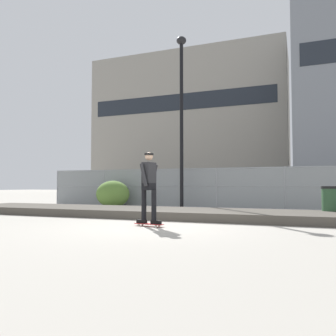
# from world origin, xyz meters

# --- Properties ---
(ground_plane) EXTENTS (120.00, 120.00, 0.00)m
(ground_plane) POSITION_xyz_m (0.00, 0.00, 0.00)
(ground_plane) COLOR #9E998E
(gravel_berm) EXTENTS (17.53, 2.62, 0.26)m
(gravel_berm) POSITION_xyz_m (0.00, 2.50, 0.13)
(gravel_berm) COLOR #4C473F
(gravel_berm) RESTS_ON ground_plane
(skateboard) EXTENTS (0.82, 0.33, 0.07)m
(skateboard) POSITION_xyz_m (-0.13, -0.14, 0.06)
(skateboard) COLOR #B22D2D
(skateboard) RESTS_ON ground_plane
(skater) EXTENTS (0.73, 0.61, 1.84)m
(skater) POSITION_xyz_m (-0.13, -0.14, 1.13)
(skater) COLOR black
(skater) RESTS_ON skateboard
(chain_fence) EXTENTS (17.62, 0.06, 1.85)m
(chain_fence) POSITION_xyz_m (0.00, 7.01, 0.93)
(chain_fence) COLOR gray
(chain_fence) RESTS_ON ground_plane
(street_lamp) EXTENTS (0.44, 0.44, 7.80)m
(street_lamp) POSITION_xyz_m (-1.38, 6.19, 4.76)
(street_lamp) COLOR black
(street_lamp) RESTS_ON ground_plane
(parked_car_near) EXTENTS (4.48, 2.10, 1.66)m
(parked_car_near) POSITION_xyz_m (-3.46, 10.07, 0.84)
(parked_car_near) COLOR maroon
(parked_car_near) RESTS_ON ground_plane
(library_building) EXTENTS (30.69, 12.31, 21.81)m
(library_building) POSITION_xyz_m (-13.18, 45.90, 10.90)
(library_building) COLOR gray
(library_building) RESTS_ON ground_plane
(shrub_left) EXTENTS (1.65, 1.35, 1.28)m
(shrub_left) POSITION_xyz_m (-4.85, 6.16, 0.64)
(shrub_left) COLOR #567A33
(shrub_left) RESTS_ON ground_plane
(trash_bin) EXTENTS (0.59, 0.59, 1.03)m
(trash_bin) POSITION_xyz_m (4.42, 3.50, 0.52)
(trash_bin) COLOR #2D5133
(trash_bin) RESTS_ON ground_plane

